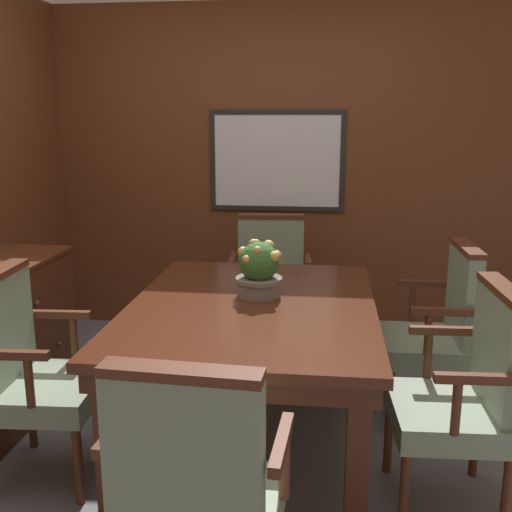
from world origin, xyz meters
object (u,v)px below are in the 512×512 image
at_px(chair_head_far, 270,281).
at_px(chair_left_near, 31,366).
at_px(chair_right_far, 439,326).
at_px(dining_table, 252,321).
at_px(chair_head_near, 196,491).
at_px(chair_right_near, 467,389).
at_px(potted_plant, 259,270).

distance_m(chair_head_far, chair_left_near, 1.82).
bearing_deg(chair_right_far, chair_head_far, -129.23).
relative_size(dining_table, chair_head_near, 1.65).
distance_m(dining_table, chair_right_near, 1.03).
distance_m(chair_right_far, potted_plant, 1.05).
bearing_deg(chair_head_far, potted_plant, -91.52).
relative_size(chair_left_near, potted_plant, 3.40).
xyz_separation_m(dining_table, chair_head_near, (-0.02, -1.20, -0.12)).
bearing_deg(chair_head_near, chair_head_far, -86.52).
distance_m(chair_right_far, chair_left_near, 2.09).
relative_size(chair_right_far, potted_plant, 3.40).
height_order(chair_head_near, chair_head_far, same).
xyz_separation_m(chair_left_near, potted_plant, (0.99, 0.50, 0.35)).
xyz_separation_m(chair_right_near, potted_plant, (-0.93, 0.51, 0.35)).
bearing_deg(dining_table, chair_right_far, 22.09).
bearing_deg(dining_table, chair_head_far, 91.07).
xyz_separation_m(chair_head_far, chair_right_near, (0.97, -1.57, 0.00)).
relative_size(chair_head_near, chair_right_far, 1.00).
relative_size(chair_head_far, chair_right_far, 1.00).
relative_size(chair_head_far, potted_plant, 3.40).
bearing_deg(chair_head_near, chair_left_near, -37.52).
height_order(chair_left_near, potted_plant, potted_plant).
height_order(chair_head_far, chair_left_near, same).
bearing_deg(chair_head_near, chair_right_near, -136.56).
height_order(dining_table, chair_head_near, chair_head_near).
relative_size(chair_right_far, chair_left_near, 1.00).
height_order(chair_head_near, chair_left_near, same).
xyz_separation_m(dining_table, chair_right_far, (0.97, 0.40, -0.12)).
bearing_deg(chair_right_near, chair_left_near, -92.86).
distance_m(dining_table, chair_head_far, 1.19).
xyz_separation_m(chair_head_near, potted_plant, (0.04, 1.32, 0.35)).
relative_size(dining_table, chair_left_near, 1.65).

